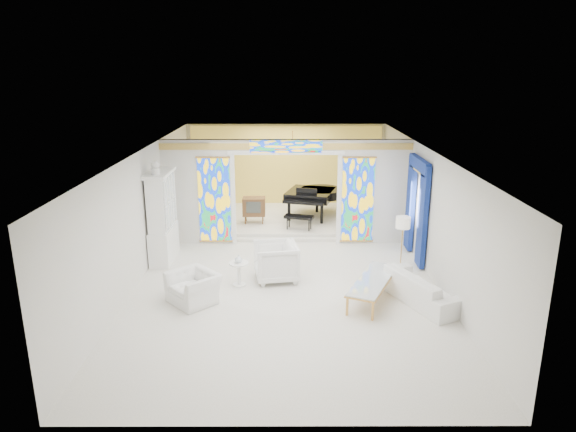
{
  "coord_description": "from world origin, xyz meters",
  "views": [
    {
      "loc": [
        0.02,
        -12.17,
        4.92
      ],
      "look_at": [
        0.05,
        0.2,
        1.32
      ],
      "focal_mm": 32.0,
      "sensor_mm": 36.0,
      "label": 1
    }
  ],
  "objects_px": {
    "grand_piano": "(315,195)",
    "sofa": "(422,287)",
    "coffee_table": "(373,281)",
    "armchair_left": "(194,288)",
    "armchair_right": "(276,262)",
    "china_cabinet": "(162,217)",
    "tv_console": "(254,207)"
  },
  "relations": [
    {
      "from": "armchair_left",
      "to": "armchair_right",
      "type": "distance_m",
      "value": 2.14
    },
    {
      "from": "armchair_right",
      "to": "coffee_table",
      "type": "relative_size",
      "value": 0.46
    },
    {
      "from": "armchair_right",
      "to": "grand_piano",
      "type": "relative_size",
      "value": 0.36
    },
    {
      "from": "grand_piano",
      "to": "coffee_table",
      "type": "bearing_deg",
      "value": -64.76
    },
    {
      "from": "armchair_right",
      "to": "tv_console",
      "type": "xyz_separation_m",
      "value": [
        -0.77,
        4.11,
        0.25
      ]
    },
    {
      "from": "coffee_table",
      "to": "grand_piano",
      "type": "relative_size",
      "value": 0.78
    },
    {
      "from": "china_cabinet",
      "to": "armchair_left",
      "type": "bearing_deg",
      "value": -64.55
    },
    {
      "from": "coffee_table",
      "to": "china_cabinet",
      "type": "bearing_deg",
      "value": 154.75
    },
    {
      "from": "grand_piano",
      "to": "sofa",
      "type": "bearing_deg",
      "value": -55.61
    },
    {
      "from": "armchair_left",
      "to": "grand_piano",
      "type": "relative_size",
      "value": 0.36
    },
    {
      "from": "sofa",
      "to": "grand_piano",
      "type": "distance_m",
      "value": 6.4
    },
    {
      "from": "coffee_table",
      "to": "grand_piano",
      "type": "distance_m",
      "value": 6.05
    },
    {
      "from": "sofa",
      "to": "coffee_table",
      "type": "relative_size",
      "value": 1.0
    },
    {
      "from": "china_cabinet",
      "to": "tv_console",
      "type": "xyz_separation_m",
      "value": [
        2.2,
        2.78,
        -0.46
      ]
    },
    {
      "from": "armchair_right",
      "to": "sofa",
      "type": "relative_size",
      "value": 0.46
    },
    {
      "from": "armchair_left",
      "to": "tv_console",
      "type": "relative_size",
      "value": 1.25
    },
    {
      "from": "china_cabinet",
      "to": "armchair_right",
      "type": "height_order",
      "value": "china_cabinet"
    },
    {
      "from": "armchair_left",
      "to": "sofa",
      "type": "xyz_separation_m",
      "value": [
        4.96,
        0.04,
        -0.01
      ]
    },
    {
      "from": "armchair_right",
      "to": "coffee_table",
      "type": "xyz_separation_m",
      "value": [
        2.15,
        -1.08,
        -0.03
      ]
    },
    {
      "from": "coffee_table",
      "to": "sofa",
      "type": "bearing_deg",
      "value": -5.1
    },
    {
      "from": "armchair_right",
      "to": "sofa",
      "type": "xyz_separation_m",
      "value": [
        3.2,
        -1.18,
        -0.14
      ]
    },
    {
      "from": "china_cabinet",
      "to": "grand_piano",
      "type": "bearing_deg",
      "value": 40.44
    },
    {
      "from": "china_cabinet",
      "to": "grand_piano",
      "type": "distance_m",
      "value": 5.47
    },
    {
      "from": "coffee_table",
      "to": "grand_piano",
      "type": "bearing_deg",
      "value": 99.24
    },
    {
      "from": "china_cabinet",
      "to": "sofa",
      "type": "relative_size",
      "value": 1.24
    },
    {
      "from": "china_cabinet",
      "to": "armchair_left",
      "type": "relative_size",
      "value": 2.68
    },
    {
      "from": "armchair_right",
      "to": "grand_piano",
      "type": "xyz_separation_m",
      "value": [
        1.18,
        4.87,
        0.45
      ]
    },
    {
      "from": "china_cabinet",
      "to": "armchair_right",
      "type": "relative_size",
      "value": 2.71
    },
    {
      "from": "grand_piano",
      "to": "tv_console",
      "type": "xyz_separation_m",
      "value": [
        -1.95,
        -0.76,
        -0.2
      ]
    },
    {
      "from": "coffee_table",
      "to": "armchair_left",
      "type": "bearing_deg",
      "value": -178.12
    },
    {
      "from": "sofa",
      "to": "tv_console",
      "type": "xyz_separation_m",
      "value": [
        -3.96,
        5.29,
        0.39
      ]
    },
    {
      "from": "sofa",
      "to": "tv_console",
      "type": "relative_size",
      "value": 2.7
    }
  ]
}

